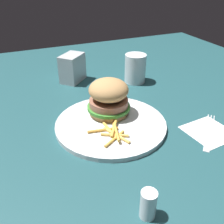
# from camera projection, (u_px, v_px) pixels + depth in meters

# --- Properties ---
(ground_plane) EXTENTS (1.60, 1.60, 0.00)m
(ground_plane) POSITION_uv_depth(u_px,v_px,m) (115.00, 132.00, 0.65)
(ground_plane) COLOR #1E474C
(plate) EXTENTS (0.29, 0.29, 0.01)m
(plate) POSITION_uv_depth(u_px,v_px,m) (112.00, 124.00, 0.67)
(plate) COLOR silver
(plate) RESTS_ON ground_plane
(sandwich) EXTENTS (0.12, 0.12, 0.10)m
(sandwich) POSITION_uv_depth(u_px,v_px,m) (109.00, 97.00, 0.68)
(sandwich) COLOR tan
(sandwich) RESTS_ON plate
(fries_pile) EXTENTS (0.10, 0.09, 0.01)m
(fries_pile) POSITION_uv_depth(u_px,v_px,m) (113.00, 132.00, 0.62)
(fries_pile) COLOR gold
(fries_pile) RESTS_ON plate
(napkin) EXTENTS (0.12, 0.12, 0.00)m
(napkin) POSITION_uv_depth(u_px,v_px,m) (209.00, 132.00, 0.65)
(napkin) COLOR white
(napkin) RESTS_ON ground_plane
(fork) EXTENTS (0.13, 0.14, 0.00)m
(fork) POSITION_uv_depth(u_px,v_px,m) (209.00, 130.00, 0.65)
(fork) COLOR silver
(fork) RESTS_ON napkin
(drink_glass) EXTENTS (0.07, 0.07, 0.10)m
(drink_glass) POSITION_uv_depth(u_px,v_px,m) (135.00, 70.00, 0.90)
(drink_glass) COLOR silver
(drink_glass) RESTS_ON ground_plane
(napkin_dispenser) EXTENTS (0.11, 0.11, 0.10)m
(napkin_dispenser) POSITION_uv_depth(u_px,v_px,m) (72.00, 68.00, 0.90)
(napkin_dispenser) COLOR #B7BABF
(napkin_dispenser) RESTS_ON ground_plane
(salt_shaker) EXTENTS (0.03, 0.03, 0.06)m
(salt_shaker) POSITION_uv_depth(u_px,v_px,m) (148.00, 204.00, 0.42)
(salt_shaker) COLOR white
(salt_shaker) RESTS_ON ground_plane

